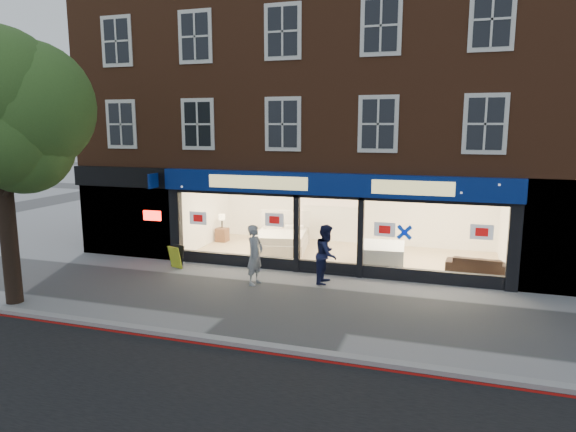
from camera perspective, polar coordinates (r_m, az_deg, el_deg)
The scene contains 12 objects.
ground at distance 14.01m, azimuth 1.44°, elevation -9.82°, with size 120.00×120.00×0.00m, color gray.
kerb_line at distance 11.29m, azimuth -3.18°, elevation -14.87°, with size 60.00×0.10×0.01m, color #8C0A07.
kerb_stone at distance 11.44m, azimuth -2.82°, elevation -14.23°, with size 60.00×0.25×0.12m, color gray.
showroom_floor at distance 18.87m, azimuth 5.98°, elevation -4.47°, with size 11.00×4.50×0.10m, color tan.
building at distance 20.02m, azimuth 7.33°, elevation 15.43°, with size 19.00×8.26×10.30m.
display_bed at distance 19.61m, azimuth -0.75°, elevation -2.61°, with size 2.30×2.63×1.33m.
bedside_table at distance 21.04m, azimuth -7.31°, elevation -2.08°, with size 0.45×0.45×0.55m, color brown.
mattress_stack at distance 17.70m, azimuth 10.51°, elevation -4.25°, with size 1.52×1.86×0.69m.
sofa at distance 17.46m, azimuth 20.28°, elevation -5.14°, with size 1.91×0.75×0.56m, color black.
a_board at distance 17.77m, azimuth -12.30°, elevation -4.45°, with size 0.50×0.32×0.77m, color #B5C322.
pedestrian_grey at distance 15.53m, azimuth -3.69°, elevation -4.33°, with size 0.67×0.44×1.83m, color #95999C.
pedestrian_blue at distance 15.66m, azimuth 4.31°, elevation -4.24°, with size 0.88×0.69×1.81m, color #161B3F.
Camera 1 is at (3.72, -12.64, 4.75)m, focal length 32.00 mm.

